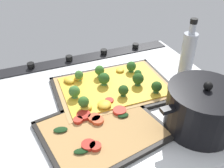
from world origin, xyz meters
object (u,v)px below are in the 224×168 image
(broccoli_pizza, at_px, (112,86))
(baking_tray_back, at_px, (102,131))
(baking_tray_front, at_px, (114,89))
(cooking_pot, at_px, (202,109))
(veggie_pizza_back, at_px, (101,128))
(oil_bottle, at_px, (187,57))

(broccoli_pizza, distance_m, baking_tray_back, 0.21)
(baking_tray_front, height_order, cooking_pot, cooking_pot)
(baking_tray_front, bearing_deg, broccoli_pizza, 8.10)
(baking_tray_back, bearing_deg, baking_tray_front, -121.75)
(veggie_pizza_back, height_order, cooking_pot, cooking_pot)
(broccoli_pizza, height_order, veggie_pizza_back, broccoli_pizza)
(baking_tray_front, relative_size, oil_bottle, 1.71)
(broccoli_pizza, distance_m, veggie_pizza_back, 0.20)
(broccoli_pizza, distance_m, cooking_pot, 0.31)
(cooking_pot, relative_size, oil_bottle, 1.14)
(veggie_pizza_back, bearing_deg, baking_tray_front, -122.78)
(oil_bottle, bearing_deg, baking_tray_back, 19.45)
(baking_tray_back, height_order, cooking_pot, cooking_pot)
(broccoli_pizza, relative_size, veggie_pizza_back, 1.14)
(baking_tray_back, height_order, veggie_pizza_back, veggie_pizza_back)
(baking_tray_front, bearing_deg, veggie_pizza_back, 57.22)
(baking_tray_front, distance_m, veggie_pizza_back, 0.21)
(baking_tray_back, height_order, oil_bottle, oil_bottle)
(cooking_pot, xyz_separation_m, oil_bottle, (-0.10, -0.21, 0.04))
(cooking_pot, bearing_deg, veggie_pizza_back, -18.38)
(baking_tray_front, relative_size, baking_tray_back, 1.12)
(baking_tray_front, relative_size, broccoli_pizza, 1.06)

